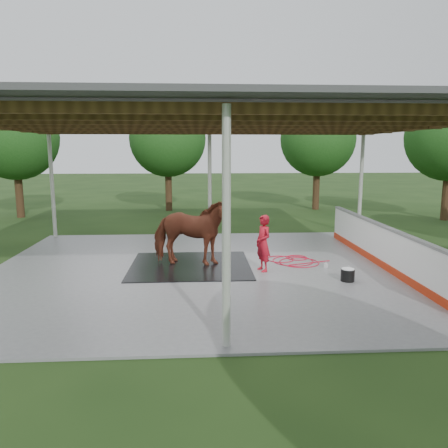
{
  "coord_description": "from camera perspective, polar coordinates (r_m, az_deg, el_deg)",
  "views": [
    {
      "loc": [
        -0.44,
        -11.41,
        3.22
      ],
      "look_at": [
        0.24,
        -0.11,
        1.29
      ],
      "focal_mm": 35.0,
      "sensor_mm": 36.0,
      "label": 1
    }
  ],
  "objects": [
    {
      "name": "tree_belt",
      "position": [
        12.35,
        0.0,
        12.3
      ],
      "size": [
        28.0,
        28.0,
        5.8
      ],
      "color": "#382314",
      "rests_on": "ground"
    },
    {
      "name": "rubber_mat",
      "position": [
        12.17,
        -4.41,
        -5.4
      ],
      "size": [
        3.27,
        3.07,
        0.02
      ],
      "primitive_type": "cube",
      "color": "black",
      "rests_on": "concrete_slab"
    },
    {
      "name": "horse",
      "position": [
        11.96,
        -4.47,
        -1.08
      ],
      "size": [
        2.34,
        1.43,
        1.84
      ],
      "primitive_type": "imported",
      "rotation": [
        0.0,
        0.0,
        1.36
      ],
      "color": "brown",
      "rests_on": "rubber_mat"
    },
    {
      "name": "concrete_slab",
      "position": [
        11.86,
        -1.19,
        -5.97
      ],
      "size": [
        12.0,
        10.0,
        0.05
      ],
      "primitive_type": "cube",
      "color": "slate",
      "rests_on": "ground"
    },
    {
      "name": "ground",
      "position": [
        11.86,
        -1.19,
        -6.09
      ],
      "size": [
        100.0,
        100.0,
        0.0
      ],
      "primitive_type": "plane",
      "color": "#1E3814"
    },
    {
      "name": "hose_coil",
      "position": [
        12.79,
        9.04,
        -4.76
      ],
      "size": [
        1.78,
        1.42,
        0.02
      ],
      "color": "red",
      "rests_on": "concrete_slab"
    },
    {
      "name": "dasher_board",
      "position": [
        12.75,
        19.96,
        -2.82
      ],
      "size": [
        0.16,
        8.0,
        1.15
      ],
      "color": "#B82A0F",
      "rests_on": "concrete_slab"
    },
    {
      "name": "soap_bottle_b",
      "position": [
        12.24,
        13.16,
        -5.19
      ],
      "size": [
        0.11,
        0.11,
        0.17
      ],
      "primitive_type": "imported",
      "rotation": [
        0.0,
        0.0,
        -0.89
      ],
      "color": "#338CD8",
      "rests_on": "concrete_slab"
    },
    {
      "name": "wash_bucket",
      "position": [
        11.15,
        15.85,
        -6.38
      ],
      "size": [
        0.34,
        0.34,
        0.31
      ],
      "color": "black",
      "rests_on": "concrete_slab"
    },
    {
      "name": "handler",
      "position": [
        11.53,
        5.14,
        -2.51
      ],
      "size": [
        0.53,
        0.64,
        1.49
      ],
      "primitive_type": "imported",
      "rotation": [
        0.0,
        0.0,
        -1.2
      ],
      "color": "red",
      "rests_on": "concrete_slab"
    },
    {
      "name": "soap_bottle_a",
      "position": [
        11.58,
        15.93,
        -5.92
      ],
      "size": [
        0.11,
        0.11,
        0.27
      ],
      "primitive_type": "imported",
      "rotation": [
        0.0,
        0.0,
        0.09
      ],
      "color": "silver",
      "rests_on": "concrete_slab"
    },
    {
      "name": "pavilion_structure",
      "position": [
        11.44,
        -1.26,
        13.4
      ],
      "size": [
        12.6,
        10.6,
        4.05
      ],
      "color": "beige",
      "rests_on": "ground"
    }
  ]
}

